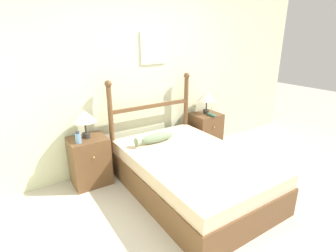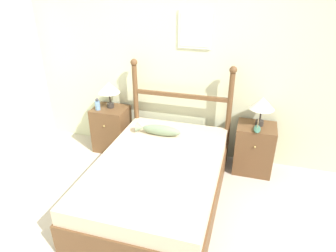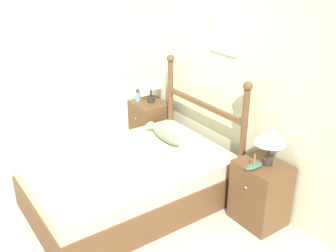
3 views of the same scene
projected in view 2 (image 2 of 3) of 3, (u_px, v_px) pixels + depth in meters
The scene contains 11 objects.
ground_plane at pixel (136, 235), 2.95m from camera, with size 16.00×16.00×0.00m, color #B7AD9E.
wall_back at pixel (181, 63), 3.86m from camera, with size 6.40×0.08×2.55m.
bed at pixel (159, 180), 3.32m from camera, with size 1.33×2.01×0.51m.
headboard at pixel (181, 107), 3.94m from camera, with size 1.36×0.09×1.34m.
nightstand_left at pixel (112, 129), 4.30m from camera, with size 0.47×0.42×0.64m.
nightstand_right at pixel (254, 148), 3.81m from camera, with size 0.47×0.42×0.64m.
table_lamp_left at pixel (109, 88), 4.06m from camera, with size 0.30×0.30×0.37m.
table_lamp_right at pixel (262, 104), 3.56m from camera, with size 0.30×0.30×0.37m.
bottle at pixel (97, 105), 4.08m from camera, with size 0.07×0.07×0.17m.
model_boat at pixel (257, 129), 3.54m from camera, with size 0.08×0.21×0.15m.
fish_pillow at pixel (158, 130), 3.71m from camera, with size 0.57×0.12×0.14m.
Camera 2 is at (0.91, -1.98, 2.28)m, focal length 32.00 mm.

